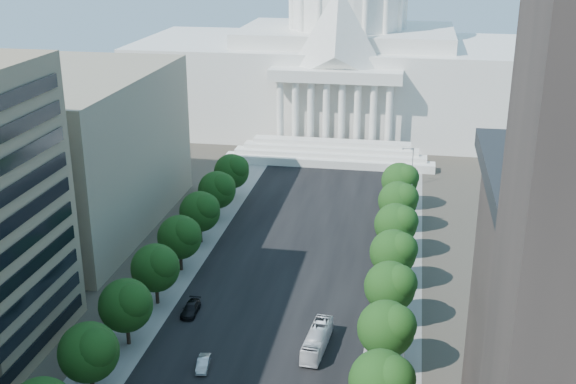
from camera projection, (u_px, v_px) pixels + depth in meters
The scene contains 26 objects.
road_asphalt at pixel (290, 263), 127.25m from camera, with size 30.00×260.00×0.01m, color black.
sidewalk_left at pixel (186, 255), 130.34m from camera, with size 8.00×260.00×0.02m, color gray.
sidewalk_right at pixel (398, 271), 124.15m from camera, with size 8.00×260.00×0.02m, color gray.
capitol at pixel (346, 59), 208.17m from camera, with size 120.00×56.00×73.00m.
office_block_left_far at pixel (54, 152), 139.17m from camera, with size 38.00×52.00×30.00m, color gray.
tree_l_d at pixel (90, 351), 88.88m from camera, with size 7.79×7.60×9.97m.
tree_l_e at pixel (127, 304), 99.98m from camera, with size 7.79×7.60×9.97m.
tree_l_f at pixel (157, 267), 111.08m from camera, with size 7.79×7.60×9.97m.
tree_l_g at pixel (181, 236), 122.18m from camera, with size 7.79×7.60×9.97m.
tree_l_h at pixel (201, 211), 133.28m from camera, with size 7.79×7.60×9.97m.
tree_l_i at pixel (218, 189), 144.38m from camera, with size 7.79×7.60×9.97m.
tree_l_j at pixel (233, 170), 155.48m from camera, with size 7.79×7.60×9.97m.
tree_r_d at pixel (384, 381), 83.01m from camera, with size 7.79×7.60×9.97m.
tree_r_e at pixel (389, 328), 94.11m from camera, with size 7.79×7.60×9.97m.
tree_r_f at pixel (392, 286), 105.22m from camera, with size 7.79×7.60×9.97m.
tree_r_g at pixel (395, 252), 116.32m from camera, with size 7.79×7.60×9.97m.
tree_r_h at pixel (398, 224), 127.42m from camera, with size 7.79×7.60×9.97m.
tree_r_i at pixel (400, 200), 138.52m from camera, with size 7.79×7.60×9.97m.
tree_r_j at pixel (401, 180), 149.62m from camera, with size 7.79×7.60×9.97m.
streetlight_c at pixel (400, 332), 94.26m from camera, with size 2.61×0.44×9.00m.
streetlight_d at pixel (405, 253), 117.38m from camera, with size 2.61×0.44×9.00m.
streetlight_e at pixel (408, 200), 140.51m from camera, with size 2.61×0.44×9.00m.
streetlight_f at pixel (410, 161), 163.64m from camera, with size 2.61×0.44×9.00m.
car_silver at pixel (203, 364), 96.46m from camera, with size 1.51×4.32×1.42m, color #B4B7BC.
car_dark_b at pixel (191, 309), 110.25m from camera, with size 2.19×5.40×1.57m, color black.
city_bus at pixel (317, 340), 100.56m from camera, with size 2.46×10.53×2.93m, color silver.
Camera 1 is at (19.67, -23.54, 55.40)m, focal length 45.00 mm.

